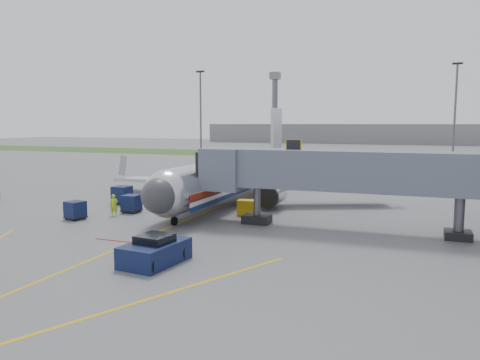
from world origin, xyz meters
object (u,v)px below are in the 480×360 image
(airliner, at_px, (234,175))
(ramp_worker, at_px, (114,205))
(belt_loader, at_px, (187,201))
(pushback_tug, at_px, (155,251))

(airliner, xyz_separation_m, ramp_worker, (-6.84, -11.77, -1.69))
(airliner, relative_size, belt_loader, 8.60)
(belt_loader, xyz_separation_m, ramp_worker, (-3.72, -6.89, 0.46))
(belt_loader, height_order, ramp_worker, belt_loader)
(pushback_tug, relative_size, belt_loader, 1.05)
(belt_loader, bearing_deg, pushback_tug, -68.45)
(ramp_worker, bearing_deg, pushback_tug, -74.94)
(airliner, height_order, ramp_worker, airliner)
(pushback_tug, bearing_deg, ramp_worker, 134.28)
(ramp_worker, bearing_deg, airliner, 30.64)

